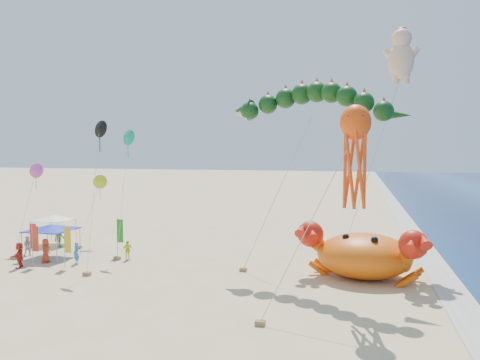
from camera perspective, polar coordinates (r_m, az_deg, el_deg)
name	(u,v)px	position (r m, az deg, el deg)	size (l,w,h in m)	color
ground	(261,277)	(32.62, 2.61, -11.75)	(320.00, 320.00, 0.00)	#D1B784
foam_strip	(451,290)	(32.53, 24.31, -12.11)	(320.00, 320.00, 0.00)	silver
crab_inflatable	(364,254)	(33.03, 14.93, -8.71)	(8.62, 6.94, 3.78)	#E35B0B
dragon_kite	(310,108)	(32.53, 8.51, 8.73)	(12.50, 6.25, 12.93)	#0E3611
cherub_kite	(401,54)	(40.60, 19.04, 14.28)	(5.73, 4.91, 18.41)	#FFCA9B
octopus_kite	(355,149)	(26.16, 13.80, 3.70)	(5.51, 4.94, 11.14)	#FF4B0D
canopy_blue	(51,227)	(40.80, -22.01, -5.37)	(3.70, 3.70, 2.71)	gray
canopy_white	(54,218)	(46.40, -21.72, -4.29)	(3.22, 3.22, 2.71)	gray
feather_flags	(65,237)	(38.35, -20.59, -6.56)	(5.94, 4.67, 3.20)	gray
beachgoers	(64,249)	(39.74, -20.66, -7.85)	(28.54, 8.70, 1.90)	#DFF32A
small_kites	(89,166)	(40.74, -17.96, 1.59)	(10.23, 10.96, 10.91)	#0E9B73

